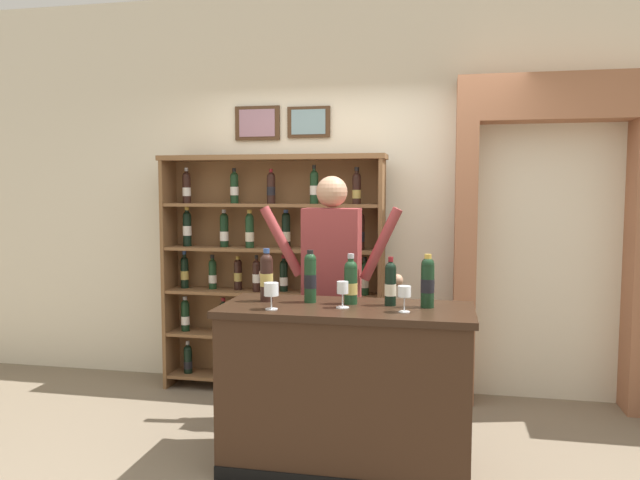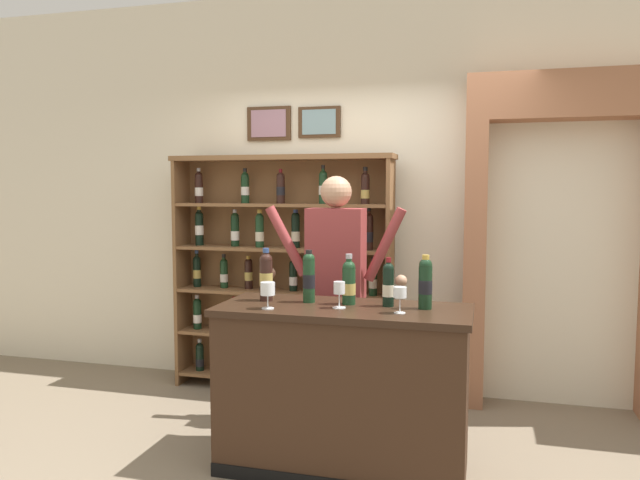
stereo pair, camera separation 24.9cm
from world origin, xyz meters
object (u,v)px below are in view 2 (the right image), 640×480
object	(u,v)px
wine_glass_spare	(400,294)
wine_glass_right	(339,290)
tasting_bottle_brunello	(349,282)
wine_glass_center	(268,290)
tasting_bottle_bianco	(309,276)
wine_shelf	(283,268)
tasting_counter	(343,388)
tasting_bottle_riserva	(425,282)
tasting_bottle_super_tuscan	(266,275)
tasting_bottle_chianti	(388,284)
shopkeeper	(336,272)

from	to	relation	value
wine_glass_spare	wine_glass_right	bearing A→B (deg)	171.24
tasting_bottle_brunello	wine_glass_center	distance (m)	0.49
tasting_bottle_bianco	tasting_bottle_brunello	world-z (taller)	tasting_bottle_bianco
wine_shelf	tasting_counter	size ratio (longest dim) A/B	1.31
wine_shelf	tasting_bottle_riserva	xyz separation A→B (m)	(1.27, -1.22, 0.12)
tasting_bottle_super_tuscan	tasting_bottle_brunello	distance (m)	0.52
tasting_bottle_super_tuscan	wine_glass_right	world-z (taller)	tasting_bottle_super_tuscan
tasting_bottle_chianti	tasting_counter	bearing A→B (deg)	-162.52
tasting_counter	tasting_bottle_chianti	xyz separation A→B (m)	(0.25, 0.08, 0.62)
wine_shelf	wine_glass_right	distance (m)	1.55
tasting_bottle_super_tuscan	wine_shelf	bearing A→B (deg)	104.10
tasting_bottle_chianti	tasting_bottle_riserva	world-z (taller)	tasting_bottle_riserva
tasting_bottle_brunello	wine_glass_center	size ratio (longest dim) A/B	1.95
tasting_bottle_brunello	wine_glass_right	distance (m)	0.13
tasting_bottle_brunello	tasting_bottle_super_tuscan	bearing A→B (deg)	-178.07
tasting_bottle_brunello	wine_glass_right	xyz separation A→B (m)	(-0.03, -0.13, -0.03)
tasting_bottle_chianti	tasting_bottle_riserva	size ratio (longest dim) A/B	0.93
wine_glass_center	shopkeeper	bearing A→B (deg)	76.88
tasting_counter	tasting_bottle_chianti	distance (m)	0.67
tasting_bottle_chianti	tasting_bottle_riserva	xyz separation A→B (m)	(0.21, -0.02, 0.02)
tasting_bottle_super_tuscan	tasting_counter	bearing A→B (deg)	-7.26
tasting_bottle_super_tuscan	tasting_bottle_bianco	size ratio (longest dim) A/B	1.02
shopkeeper	tasting_bottle_brunello	world-z (taller)	shopkeeper
tasting_bottle_brunello	wine_glass_center	world-z (taller)	tasting_bottle_brunello
tasting_bottle_brunello	tasting_bottle_riserva	bearing A→B (deg)	-2.55
tasting_bottle_bianco	tasting_bottle_riserva	bearing A→B (deg)	-1.64
tasting_bottle_riserva	wine_glass_center	world-z (taller)	tasting_bottle_riserva
shopkeeper	tasting_bottle_bianco	bearing A→B (deg)	-92.49
tasting_bottle_bianco	wine_glass_spare	size ratio (longest dim) A/B	2.15
shopkeeper	wine_glass_spare	bearing A→B (deg)	-54.25
shopkeeper	wine_glass_right	xyz separation A→B (m)	(0.19, -0.71, 0.00)
tasting_bottle_chianti	wine_glass_right	xyz separation A→B (m)	(-0.26, -0.13, -0.02)
shopkeeper	wine_glass_spare	xyz separation A→B (m)	(0.55, -0.76, 0.00)
wine_shelf	tasting_bottle_super_tuscan	distance (m)	1.26
wine_glass_right	tasting_bottle_riserva	bearing A→B (deg)	12.85
wine_glass_spare	tasting_bottle_riserva	bearing A→B (deg)	53.34
tasting_bottle_riserva	wine_glass_right	distance (m)	0.49
tasting_bottle_super_tuscan	tasting_bottle_riserva	distance (m)	0.96
tasting_bottle_super_tuscan	wine_glass_right	xyz separation A→B (m)	(0.49, -0.11, -0.05)
wine_shelf	tasting_counter	xyz separation A→B (m)	(0.80, -1.28, -0.52)
tasting_bottle_bianco	wine_glass_center	size ratio (longest dim) A/B	2.06
tasting_bottle_brunello	wine_glass_center	bearing A→B (deg)	-148.32
tasting_bottle_riserva	tasting_bottle_super_tuscan	bearing A→B (deg)	179.84
tasting_counter	tasting_bottle_super_tuscan	xyz separation A→B (m)	(-0.50, 0.06, 0.64)
tasting_bottle_brunello	tasting_bottle_riserva	size ratio (longest dim) A/B	0.97
wine_glass_center	wine_glass_right	world-z (taller)	same
shopkeeper	tasting_bottle_super_tuscan	world-z (taller)	shopkeeper
tasting_bottle_riserva	tasting_bottle_chianti	bearing A→B (deg)	175.24
tasting_bottle_super_tuscan	tasting_bottle_bianco	bearing A→B (deg)	3.68
tasting_counter	wine_glass_spare	size ratio (longest dim) A/B	9.97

